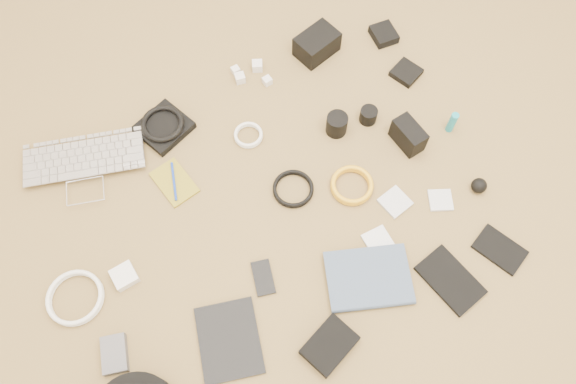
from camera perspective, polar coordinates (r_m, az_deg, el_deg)
name	(u,v)px	position (r m, az deg, el deg)	size (l,w,h in m)	color
laptop	(86,173)	(1.85, -19.88, 1.81)	(0.38, 0.26, 0.03)	#B7B6BB
headphone_pouch	(164,127)	(1.87, -12.50, 6.43)	(0.15, 0.14, 0.03)	black
headphones	(162,124)	(1.85, -12.63, 6.79)	(0.14, 0.14, 0.02)	black
charger_a	(240,78)	(1.94, -4.90, 11.46)	(0.03, 0.03, 0.03)	silver
charger_b	(236,70)	(1.96, -5.35, 12.20)	(0.03, 0.03, 0.02)	silver
charger_c	(257,66)	(1.97, -3.14, 12.68)	(0.03, 0.03, 0.03)	silver
charger_d	(267,81)	(1.93, -2.12, 11.22)	(0.03, 0.03, 0.03)	silver
dslr_camera	(317,44)	(1.99, 2.94, 14.75)	(0.14, 0.10, 0.08)	black
lens_pouch	(384,34)	(2.08, 9.70, 15.51)	(0.08, 0.09, 0.03)	black
notebook_olive	(174,182)	(1.78, -11.47, 0.97)	(0.09, 0.15, 0.01)	olive
pen_blue	(174,181)	(1.77, -11.52, 1.08)	(0.01, 0.01, 0.13)	#1638B6
cable_white_a	(248,136)	(1.82, -4.04, 5.70)	(0.09, 0.09, 0.01)	white
lens_a	(337,124)	(1.81, 4.97, 6.87)	(0.07, 0.07, 0.07)	black
lens_b	(368,115)	(1.85, 8.17, 7.72)	(0.06, 0.06, 0.05)	black
card_reader	(406,73)	(1.99, 11.91, 11.79)	(0.09, 0.09, 0.02)	black
power_brick	(124,276)	(1.69, -16.29, -8.20)	(0.07, 0.07, 0.03)	silver
cable_white_b	(76,298)	(1.72, -20.74, -10.07)	(0.16, 0.16, 0.01)	white
cable_black	(293,190)	(1.73, 0.53, 0.25)	(0.13, 0.13, 0.01)	black
cable_yellow	(352,186)	(1.74, 6.48, 0.57)	(0.13, 0.13, 0.01)	gold
flash	(408,135)	(1.82, 12.12, 5.65)	(0.06, 0.11, 0.08)	black
lens_cleaner	(452,122)	(1.88, 16.33, 6.81)	(0.02, 0.02, 0.08)	teal
battery_charger	(115,354)	(1.64, -17.20, -15.47)	(0.07, 0.10, 0.03)	#515155
tablet	(229,340)	(1.59, -6.00, -14.75)	(0.16, 0.21, 0.01)	black
phone	(263,278)	(1.63, -2.54, -8.69)	(0.05, 0.10, 0.01)	black
filter_case_left	(378,241)	(1.68, 9.12, -4.93)	(0.08, 0.08, 0.01)	silver
filter_case_mid	(395,202)	(1.74, 10.82, -1.01)	(0.08, 0.08, 0.01)	silver
filter_case_right	(440,200)	(1.78, 15.23, -0.81)	(0.07, 0.07, 0.01)	silver
air_blower	(479,186)	(1.81, 18.83, 0.61)	(0.05, 0.05, 0.05)	black
drive_case	(329,345)	(1.58, 4.24, -15.27)	(0.14, 0.10, 0.04)	black
paperback	(374,309)	(1.62, 8.72, -11.64)	(0.18, 0.24, 0.02)	#3E4F6A
notebook_black_a	(450,280)	(1.69, 16.16, -8.58)	(0.11, 0.18, 0.01)	black
notebook_black_b	(500,250)	(1.77, 20.71, -5.49)	(0.09, 0.14, 0.01)	black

